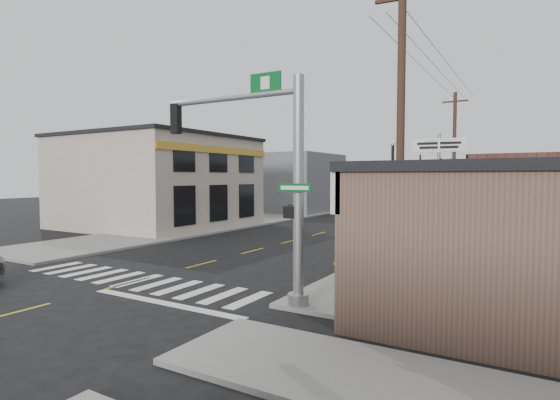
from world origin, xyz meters
The scene contains 19 objects.
ground centered at (0.00, 0.00, 0.00)m, with size 140.00×140.00×0.00m, color black.
sidewalk_right centered at (9.00, 13.00, 0.07)m, with size 6.00×38.00×0.13m, color slate.
sidewalk_left centered at (-9.00, 13.00, 0.07)m, with size 6.00×38.00×0.13m, color slate.
center_line centered at (0.00, 8.00, 0.01)m, with size 0.12×56.00×0.01m, color gold.
crosswalk centered at (0.00, 0.40, 0.01)m, with size 11.00×2.20×0.01m, color silver.
left_building centered at (-13.00, 14.00, 3.40)m, with size 12.00×12.00×6.80m, color #BDAF9E.
bldg_distant_right centered at (12.00, 30.00, 2.80)m, with size 8.00×10.00×5.60m, color #552E26.
bldg_distant_left centered at (-11.00, 32.00, 3.20)m, with size 9.00×10.00×6.40m, color slate.
traffic_signal_pole centered at (5.98, 0.34, 4.18)m, with size 5.37×0.39×6.81m.
guide_sign centered at (8.20, 8.72, 1.80)m, with size 1.46×0.13×2.55m.
fire_hydrant centered at (6.30, 4.54, 0.54)m, with size 0.24×0.24×0.76m.
ped_crossing_sign centered at (8.19, 10.21, 2.11)m, with size 1.13×0.08×2.91m.
lamp_post centered at (6.78, 10.04, 3.31)m, with size 0.71×0.56×5.49m.
dance_center_sign centered at (7.82, 15.47, 4.85)m, with size 2.92×0.18×6.20m.
bare_tree centered at (10.00, 4.62, 4.25)m, with size 2.62×2.62×5.23m.
shrub_front centered at (8.30, 4.87, 0.66)m, with size 1.40×1.40×1.05m, color #123514.
shrub_back centered at (9.35, 8.44, 0.56)m, with size 1.15×1.15×0.87m, color black.
utility_pole_near centered at (8.77, 3.77, 5.35)m, with size 1.77×0.27×10.19m.
utility_pole_far centered at (7.74, 21.27, 5.01)m, with size 1.65×0.25×9.51m.
Camera 1 is at (12.68, -10.72, 3.85)m, focal length 28.00 mm.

